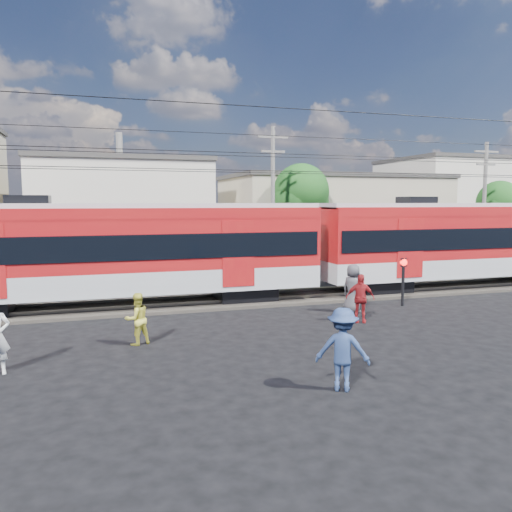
{
  "coord_description": "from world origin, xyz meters",
  "views": [
    {
      "loc": [
        -3.54,
        -12.3,
        4.23
      ],
      "look_at": [
        1.86,
        5.0,
        2.26
      ],
      "focal_mm": 35.0,
      "sensor_mm": 36.0,
      "label": 1
    }
  ],
  "objects": [
    {
      "name": "ground",
      "position": [
        0.0,
        0.0,
        0.0
      ],
      "size": [
        120.0,
        120.0,
        0.0
      ],
      "primitive_type": "plane",
      "color": "black",
      "rests_on": "ground"
    },
    {
      "name": "track_bed",
      "position": [
        0.0,
        8.0,
        0.06
      ],
      "size": [
        70.0,
        3.4,
        0.12
      ],
      "primitive_type": "cube",
      "color": "#2D2823",
      "rests_on": "ground"
    },
    {
      "name": "rail_near",
      "position": [
        0.0,
        7.25,
        0.18
      ],
      "size": [
        70.0,
        0.12,
        0.12
      ],
      "primitive_type": "cube",
      "color": "#59544C",
      "rests_on": "track_bed"
    },
    {
      "name": "rail_far",
      "position": [
        0.0,
        8.75,
        0.18
      ],
      "size": [
        70.0,
        0.12,
        0.12
      ],
      "primitive_type": "cube",
      "color": "#59544C",
      "rests_on": "track_bed"
    },
    {
      "name": "commuter_train",
      "position": [
        -2.66,
        8.0,
        2.4
      ],
      "size": [
        50.3,
        3.08,
        4.17
      ],
      "color": "black",
      "rests_on": "ground"
    },
    {
      "name": "building_midwest",
      "position": [
        -2.0,
        27.0,
        3.66
      ],
      "size": [
        12.24,
        12.24,
        7.3
      ],
      "color": "beige",
      "rests_on": "ground"
    },
    {
      "name": "building_mideast",
      "position": [
        14.0,
        24.0,
        3.16
      ],
      "size": [
        16.32,
        10.2,
        6.3
      ],
      "color": "tan",
      "rests_on": "ground"
    },
    {
      "name": "building_east",
      "position": [
        28.0,
        28.0,
        4.16
      ],
      "size": [
        10.2,
        10.2,
        8.3
      ],
      "color": "beige",
      "rests_on": "ground"
    },
    {
      "name": "utility_pole_mid",
      "position": [
        6.0,
        15.0,
        4.53
      ],
      "size": [
        1.8,
        0.24,
        8.5
      ],
      "color": "slate",
      "rests_on": "ground"
    },
    {
      "name": "utility_pole_east",
      "position": [
        20.0,
        14.0,
        4.28
      ],
      "size": [
        1.8,
        0.24,
        8.0
      ],
      "color": "slate",
      "rests_on": "ground"
    },
    {
      "name": "tree_near",
      "position": [
        9.19,
        18.09,
        4.66
      ],
      "size": [
        3.82,
        3.64,
        6.72
      ],
      "color": "#382619",
      "rests_on": "ground"
    },
    {
      "name": "tree_far",
      "position": [
        24.19,
        17.09,
        3.99
      ],
      "size": [
        3.36,
        3.12,
        5.76
      ],
      "color": "#382619",
      "rests_on": "ground"
    },
    {
      "name": "pedestrian_b",
      "position": [
        -2.59,
        2.57,
        0.78
      ],
      "size": [
        0.93,
        0.84,
        1.56
      ],
      "primitive_type": "imported",
      "rotation": [
        0.0,
        0.0,
        3.54
      ],
      "color": "gold",
      "rests_on": "ground"
    },
    {
      "name": "pedestrian_c",
      "position": [
        1.56,
        -2.5,
        0.94
      ],
      "size": [
        1.4,
        1.2,
        1.88
      ],
      "primitive_type": "imported",
      "rotation": [
        0.0,
        0.0,
        2.63
      ],
      "color": "navy",
      "rests_on": "ground"
    },
    {
      "name": "pedestrian_d",
      "position": [
        5.11,
        3.1,
        0.86
      ],
      "size": [
        1.09,
        0.75,
        1.72
      ],
      "primitive_type": "imported",
      "rotation": [
        0.0,
        0.0,
        -0.36
      ],
      "color": "maroon",
      "rests_on": "ground"
    },
    {
      "name": "pedestrian_e",
      "position": [
        5.62,
        4.58,
        0.93
      ],
      "size": [
        0.95,
        1.08,
        1.87
      ],
      "primitive_type": "imported",
      "rotation": [
        0.0,
        0.0,
        2.05
      ],
      "color": "#47464B",
      "rests_on": "ground"
    },
    {
      "name": "crossing_signal",
      "position": [
        8.15,
        5.04,
        1.36
      ],
      "size": [
        0.29,
        0.29,
        1.97
      ],
      "color": "black",
      "rests_on": "ground"
    }
  ]
}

